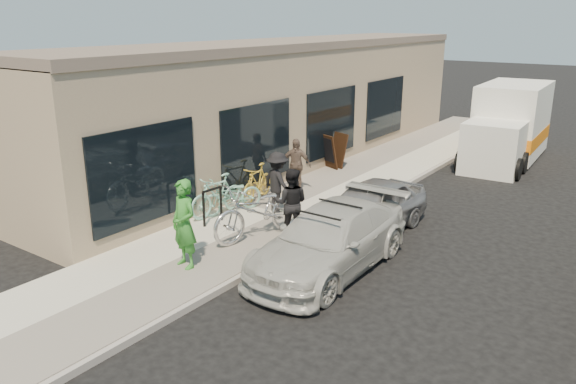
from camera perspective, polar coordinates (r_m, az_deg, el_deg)
The scene contains 17 objects.
ground at distance 11.22m, azimuth -1.85°, elevation -8.92°, with size 120.00×120.00×0.00m, color black.
sidewalk at distance 14.51m, azimuth -0.95°, elevation -2.35°, with size 3.00×34.00×0.15m, color beige.
curb at distance 13.71m, azimuth 4.28°, elevation -3.65°, with size 0.12×34.00×0.13m, color #A19A93.
storefront at distance 19.81m, azimuth 0.07°, elevation 9.09°, with size 3.60×20.00×4.22m.
bike_rack at distance 13.68m, azimuth -7.70°, elevation -1.04°, with size 0.10×0.63×0.89m.
sandwich_board at distance 18.72m, azimuth 4.60°, elevation 4.21°, with size 0.89×0.90×1.13m.
sedan_white at distance 11.46m, azimuth 4.28°, elevation -4.85°, with size 1.82×4.45×1.33m.
sedan_silver at distance 13.49m, azimuth 8.23°, elevation -1.61°, with size 1.48×3.68×1.25m, color gray.
moving_truck at distance 21.73m, azimuth 21.49°, elevation 6.15°, with size 2.35×5.59×2.70m.
tandem_bike at distance 12.70m, azimuth -2.99°, elevation -1.87°, with size 0.85×2.45×1.29m, color silver.
woman_rider at distance 11.29m, azimuth -10.51°, elevation -3.21°, with size 0.66×0.43×1.81m, color #33872D.
man_standing at distance 12.66m, azimuth 0.30°, elevation -1.13°, with size 0.78×0.61×1.61m, color black.
cruiser_bike_a at distance 14.26m, azimuth -7.17°, elevation -0.33°, with size 0.49×1.73×1.04m, color #87C9B5.
cruiser_bike_b at distance 14.42m, azimuth -5.71°, elevation -0.34°, with size 0.61×1.74×0.92m, color #87C9B5.
cruiser_bike_c at distance 15.34m, azimuth -3.14°, elevation 0.95°, with size 0.46×1.64×0.99m, color gold.
bystander_a at distance 14.35m, azimuth -1.06°, elevation 1.01°, with size 1.01×0.58×1.56m, color black.
bystander_b at distance 16.13m, azimuth 0.78°, elevation 2.79°, with size 0.89×0.37×1.53m, color brown.
Camera 1 is at (6.14, -7.98, 4.96)m, focal length 35.00 mm.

